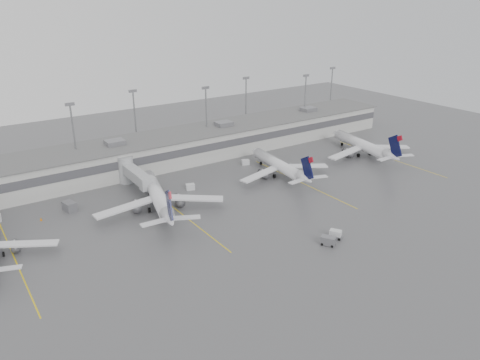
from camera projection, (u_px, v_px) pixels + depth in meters
ground at (313, 236)px, 96.02m from camera, size 260.00×260.00×0.00m
terminal at (181, 146)px, 139.03m from camera, size 152.00×17.00×9.45m
light_masts at (171, 116)px, 140.56m from camera, size 142.40×8.00×20.60m
jet_bridge_right at (132, 173)px, 119.04m from camera, size 4.00×17.20×7.00m
stand_markings at (247, 197)px, 114.46m from camera, size 105.25×40.00×0.01m
jet_mid_left at (158, 196)px, 106.65m from camera, size 28.73×32.61×10.75m
jet_mid_right at (280, 166)px, 126.67m from camera, size 26.89×30.30×9.82m
jet_far_right at (364, 145)px, 142.69m from camera, size 28.58×32.32×10.54m
baggage_tug at (335, 235)px, 95.13m from camera, size 2.85×3.20×1.76m
baggage_cart at (328, 241)px, 92.44m from camera, size 2.86×3.25×1.82m
gse_uld_b at (190, 187)px, 118.63m from camera, size 2.48×1.99×1.54m
gse_uld_c at (246, 162)px, 135.94m from camera, size 2.53×2.11×1.53m
gse_loader at (69, 206)px, 107.08m from camera, size 2.78×3.78×2.14m
cone_a at (41, 219)px, 102.58m from camera, size 0.47×0.47×0.75m
cone_b at (131, 208)px, 108.09m from camera, size 0.38×0.38×0.60m
cone_c at (260, 176)px, 126.94m from camera, size 0.39×0.39×0.62m
cone_d at (345, 151)px, 147.42m from camera, size 0.42×0.42×0.67m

